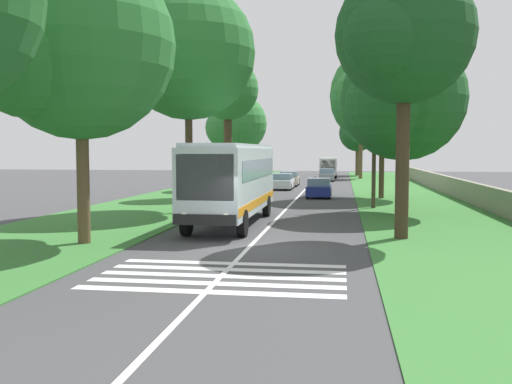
% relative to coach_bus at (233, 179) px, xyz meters
% --- Properties ---
extents(ground, '(160.00, 160.00, 0.00)m').
position_rel_coach_bus_xyz_m(ground, '(-6.81, -1.80, -2.15)').
color(ground, '#424244').
extents(grass_verge_left, '(120.00, 8.00, 0.04)m').
position_rel_coach_bus_xyz_m(grass_verge_left, '(8.19, 6.40, -2.13)').
color(grass_verge_left, '#387533').
rests_on(grass_verge_left, ground).
extents(grass_verge_right, '(120.00, 8.00, 0.04)m').
position_rel_coach_bus_xyz_m(grass_verge_right, '(8.19, -10.00, -2.13)').
color(grass_verge_right, '#387533').
rests_on(grass_verge_right, ground).
extents(centre_line, '(110.00, 0.16, 0.01)m').
position_rel_coach_bus_xyz_m(centre_line, '(8.19, -1.80, -2.14)').
color(centre_line, silver).
rests_on(centre_line, ground).
extents(coach_bus, '(11.16, 2.62, 3.73)m').
position_rel_coach_bus_xyz_m(coach_bus, '(0.00, 0.00, 0.00)').
color(coach_bus, silver).
rests_on(coach_bus, ground).
extents(zebra_crossing, '(4.05, 6.80, 0.01)m').
position_rel_coach_bus_xyz_m(zebra_crossing, '(-11.13, -1.80, -2.14)').
color(zebra_crossing, silver).
rests_on(zebra_crossing, ground).
extents(trailing_car_0, '(4.30, 1.78, 1.43)m').
position_rel_coach_bus_xyz_m(trailing_car_0, '(16.41, -3.38, -1.48)').
color(trailing_car_0, navy).
rests_on(trailing_car_0, ground).
extents(trailing_car_1, '(4.30, 1.78, 1.43)m').
position_rel_coach_bus_xyz_m(trailing_car_1, '(24.93, 0.18, -1.48)').
color(trailing_car_1, silver).
rests_on(trailing_car_1, ground).
extents(trailing_car_2, '(4.30, 1.78, 1.43)m').
position_rel_coach_bus_xyz_m(trailing_car_2, '(30.19, 0.09, -1.48)').
color(trailing_car_2, '#B7A893').
rests_on(trailing_car_2, ground).
extents(trailing_car_3, '(4.30, 1.78, 1.43)m').
position_rel_coach_bus_xyz_m(trailing_car_3, '(40.03, -3.32, -1.48)').
color(trailing_car_3, gray).
rests_on(trailing_car_3, ground).
extents(trailing_minibus_0, '(6.00, 2.14, 2.53)m').
position_rel_coach_bus_xyz_m(trailing_minibus_0, '(47.95, -3.32, -0.60)').
color(trailing_minibus_0, silver).
rests_on(trailing_minibus_0, ground).
extents(roadside_tree_left_1, '(8.68, 7.37, 12.44)m').
position_rel_coach_bus_xyz_m(roadside_tree_left_1, '(4.91, 3.44, 6.46)').
color(roadside_tree_left_1, '#4C3826').
rests_on(roadside_tree_left_1, grass_verge_left).
extents(roadside_tree_left_2, '(5.30, 4.49, 10.11)m').
position_rel_coach_bus_xyz_m(roadside_tree_left_2, '(15.11, 3.33, 5.57)').
color(roadside_tree_left_2, '#4C3826').
rests_on(roadside_tree_left_2, grass_verge_left).
extents(roadside_tree_left_3, '(7.93, 6.86, 10.64)m').
position_rel_coach_bus_xyz_m(roadside_tree_left_3, '(-6.55, 4.53, 4.94)').
color(roadside_tree_left_3, brown).
rests_on(roadside_tree_left_3, grass_verge_left).
extents(roadside_tree_left_4, '(6.40, 5.15, 8.34)m').
position_rel_coach_bus_xyz_m(roadside_tree_left_4, '(23.75, 4.21, 3.49)').
color(roadside_tree_left_4, brown).
rests_on(roadside_tree_left_4, grass_verge_left).
extents(roadside_tree_right_0, '(8.74, 7.49, 11.08)m').
position_rel_coach_bus_xyz_m(roadside_tree_right_0, '(15.79, -7.62, 5.04)').
color(roadside_tree_right_0, '#4C3826').
rests_on(roadside_tree_right_0, grass_verge_right).
extents(roadside_tree_right_1, '(5.51, 4.68, 9.06)m').
position_rel_coach_bus_xyz_m(roadside_tree_right_1, '(45.92, -7.18, 4.48)').
color(roadside_tree_right_1, brown).
rests_on(roadside_tree_right_1, grass_verge_right).
extents(roadside_tree_right_2, '(6.19, 5.14, 8.46)m').
position_rel_coach_bus_xyz_m(roadside_tree_right_2, '(55.24, -7.03, 3.62)').
color(roadside_tree_right_2, brown).
rests_on(roadside_tree_right_2, grass_verge_right).
extents(roadside_tree_right_3, '(5.99, 5.28, 10.45)m').
position_rel_coach_bus_xyz_m(roadside_tree_right_3, '(-3.55, -7.23, 5.56)').
color(roadside_tree_right_3, '#3D2D1E').
rests_on(roadside_tree_right_3, grass_verge_right).
extents(roadside_tree_right_4, '(8.03, 6.54, 9.41)m').
position_rel_coach_bus_xyz_m(roadside_tree_right_4, '(5.13, -8.03, 3.84)').
color(roadside_tree_right_4, brown).
rests_on(roadside_tree_right_4, grass_verge_right).
extents(utility_pole, '(0.24, 1.40, 8.08)m').
position_rel_coach_bus_xyz_m(utility_pole, '(8.49, -6.91, 2.08)').
color(utility_pole, '#473828').
rests_on(utility_pole, grass_verge_right).
extents(roadside_wall, '(70.00, 0.40, 1.38)m').
position_rel_coach_bus_xyz_m(roadside_wall, '(13.19, -13.40, -1.42)').
color(roadside_wall, gray).
rests_on(roadside_wall, grass_verge_right).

